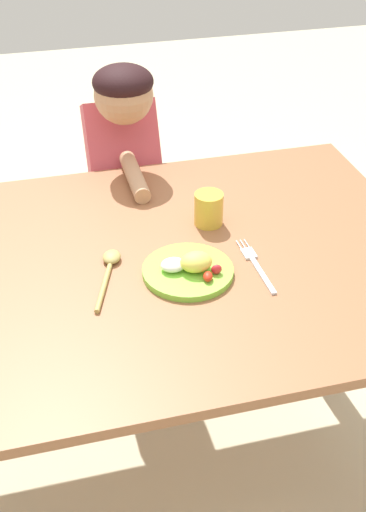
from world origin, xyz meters
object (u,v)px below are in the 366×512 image
drinking_cup (209,209)px  fork (256,265)px  plate (189,269)px  spoon (109,266)px  person (125,203)px

drinking_cup → fork: bearing=-74.8°
plate → drinking_cup: (0.11, 0.20, 0.03)m
spoon → person: bearing=5.9°
plate → person: (-0.04, 0.67, -0.20)m
fork → person: 0.73m
plate → drinking_cup: bearing=62.4°
spoon → drinking_cup: bearing=-45.3°
plate → fork: (0.16, -0.01, -0.01)m
spoon → fork: bearing=-83.1°
fork → drinking_cup: 0.22m
fork → drinking_cup: size_ratio=2.59×
plate → spoon: 0.19m
plate → fork: bearing=-2.1°
fork → spoon: spoon is taller
plate → person: size_ratio=0.20×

